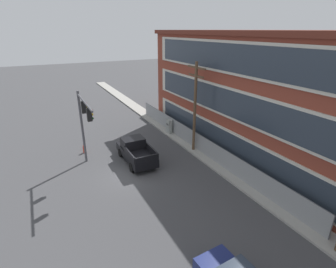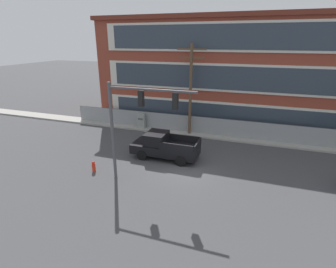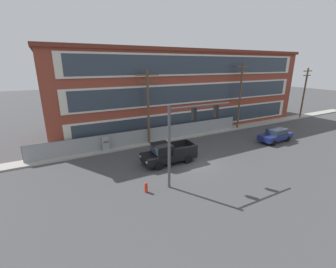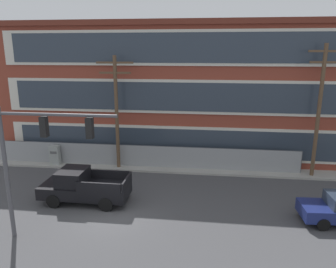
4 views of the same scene
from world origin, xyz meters
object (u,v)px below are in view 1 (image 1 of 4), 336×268
object	(u,v)px
traffic_signal_mast	(84,118)
pickup_truck_black	(136,151)
fire_hydrant	(84,149)
electrical_cabinet	(169,127)
utility_pole_near_corner	(195,104)

from	to	relation	value
traffic_signal_mast	pickup_truck_black	size ratio (longest dim) A/B	1.22
pickup_truck_black	fire_hydrant	xyz separation A→B (m)	(-3.82, -3.75, -0.56)
pickup_truck_black	fire_hydrant	world-z (taller)	pickup_truck_black
traffic_signal_mast	electrical_cabinet	size ratio (longest dim) A/B	3.82
fire_hydrant	traffic_signal_mast	bearing A→B (deg)	-3.01
traffic_signal_mast	pickup_truck_black	xyz separation A→B (m)	(0.48, 3.93, -3.52)
traffic_signal_mast	utility_pole_near_corner	bearing A→B (deg)	83.85
traffic_signal_mast	electrical_cabinet	bearing A→B (deg)	112.63
pickup_truck_black	utility_pole_near_corner	bearing A→B (deg)	84.42
traffic_signal_mast	electrical_cabinet	distance (m)	10.95
pickup_truck_black	utility_pole_near_corner	world-z (taller)	utility_pole_near_corner
pickup_truck_black	utility_pole_near_corner	distance (m)	6.77
pickup_truck_black	utility_pole_near_corner	xyz separation A→B (m)	(0.55, 5.62, 3.72)
electrical_cabinet	pickup_truck_black	bearing A→B (deg)	-51.53
utility_pole_near_corner	pickup_truck_black	bearing A→B (deg)	-95.58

